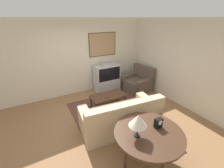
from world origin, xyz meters
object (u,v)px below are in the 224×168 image
object	(u,v)px
console_table	(149,135)
tv	(107,78)
coffee_table	(108,97)
couch	(121,118)
table_lamp	(138,121)
armchair	(138,83)
mantel_clock	(158,123)

from	to	relation	value
console_table	tv	bearing A→B (deg)	76.25
tv	coffee_table	xyz separation A→B (m)	(-0.57, -1.22, -0.12)
couch	table_lamp	distance (m)	1.35
coffee_table	console_table	bearing A→B (deg)	-96.52
coffee_table	table_lamp	distance (m)	2.25
couch	armchair	size ratio (longest dim) A/B	1.89
couch	table_lamp	world-z (taller)	table_lamp
armchair	mantel_clock	bearing A→B (deg)	-41.49
table_lamp	mantel_clock	xyz separation A→B (m)	(0.50, -0.00, -0.24)
console_table	mantel_clock	xyz separation A→B (m)	(0.25, 0.03, 0.16)
table_lamp	armchair	bearing A→B (deg)	51.44
tv	couch	xyz separation A→B (m)	(-0.74, -2.24, -0.20)
armchair	table_lamp	distance (m)	3.51
armchair	tv	bearing A→B (deg)	-130.94
couch	table_lamp	bearing A→B (deg)	77.74
coffee_table	console_table	size ratio (longest dim) A/B	0.83
mantel_clock	couch	bearing A→B (deg)	98.81
console_table	table_lamp	xyz separation A→B (m)	(-0.26, 0.03, 0.39)
console_table	mantel_clock	size ratio (longest dim) A/B	6.78
tv	coffee_table	distance (m)	1.35
coffee_table	console_table	distance (m)	2.15
tv	table_lamp	distance (m)	3.52
table_lamp	mantel_clock	bearing A→B (deg)	-0.11
coffee_table	table_lamp	world-z (taller)	table_lamp
mantel_clock	tv	bearing A→B (deg)	80.22
armchair	coffee_table	distance (m)	1.74
armchair	mantel_clock	distance (m)	3.18
tv	table_lamp	xyz separation A→B (m)	(-1.08, -3.31, 0.55)
tv	console_table	distance (m)	3.44
couch	mantel_clock	bearing A→B (deg)	104.03
coffee_table	couch	bearing A→B (deg)	-99.05
tv	armchair	distance (m)	1.25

